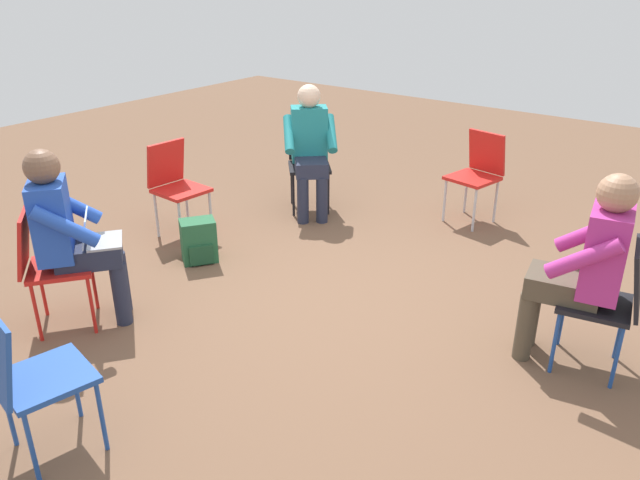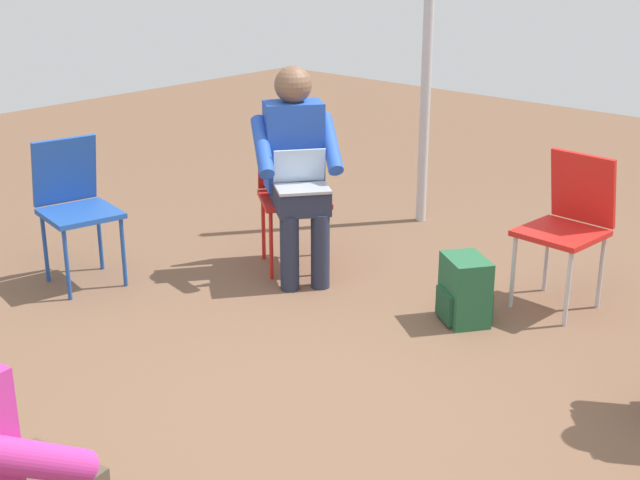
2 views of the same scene
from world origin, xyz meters
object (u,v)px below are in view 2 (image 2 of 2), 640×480
object	(u,v)px
chair_south	(75,201)
chair_southwest	(292,186)
chair_west	(569,220)
backpack_near_laptop_user	(465,294)
person_with_laptop	(297,162)

from	to	relation	value
chair_south	chair_southwest	bearing A→B (deg)	156.83
chair_west	backpack_near_laptop_user	bearing A→B (deg)	67.17
chair_west	backpack_near_laptop_user	world-z (taller)	chair_west
chair_west	backpack_near_laptop_user	distance (m)	0.71
chair_west	person_with_laptop	world-z (taller)	person_with_laptop
chair_southwest	backpack_near_laptop_user	xyz separation A→B (m)	(0.02, 1.28, -0.34)
chair_west	chair_southwest	size ratio (longest dim) A/B	1.00
chair_south	person_with_laptop	world-z (taller)	person_with_laptop
person_with_laptop	backpack_near_laptop_user	bearing A→B (deg)	130.79
chair_west	backpack_near_laptop_user	xyz separation A→B (m)	(0.56, -0.28, -0.34)
person_with_laptop	backpack_near_laptop_user	xyz separation A→B (m)	(-0.08, 1.15, -0.53)
person_with_laptop	chair_south	bearing A→B (deg)	-5.61
chair_southwest	chair_south	bearing A→B (deg)	1.93
chair_west	chair_south	xyz separation A→B (m)	(1.59, -2.30, 0.00)
chair_south	person_with_laptop	distance (m)	1.31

